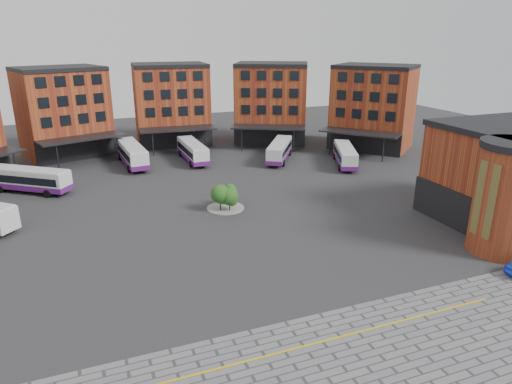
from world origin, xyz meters
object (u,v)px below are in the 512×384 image
object	(u,v)px
bus_c	(132,154)
bus_e	(280,150)
bus_d	(193,151)
tree_island	(226,196)
bus_f	(345,155)
bus_b	(29,179)

from	to	relation	value
bus_c	bus_e	bearing A→B (deg)	-18.43
bus_d	bus_c	bearing A→B (deg)	173.21
tree_island	bus_c	size ratio (longest dim) A/B	0.36
bus_c	bus_f	bearing A→B (deg)	-25.55
bus_d	bus_b	bearing A→B (deg)	-163.18
bus_e	bus_b	bearing A→B (deg)	-142.29
bus_f	tree_island	bearing A→B (deg)	-128.94
tree_island	bus_b	distance (m)	26.79
bus_b	bus_d	bearing A→B (deg)	-35.90
bus_f	bus_b	bearing A→B (deg)	-160.46
bus_e	bus_f	distance (m)	10.55
tree_island	bus_b	bearing A→B (deg)	144.79
bus_d	bus_f	world-z (taller)	bus_d
bus_e	tree_island	bearing A→B (deg)	-95.97
bus_c	bus_f	world-z (taller)	bus_c
bus_c	bus_d	distance (m)	9.47
bus_b	tree_island	bearing A→B (deg)	-88.91
tree_island	bus_e	size ratio (longest dim) A/B	0.42
bus_f	bus_e	bearing A→B (deg)	166.92
bus_d	bus_e	bearing A→B (deg)	-20.25
bus_d	bus_e	distance (m)	14.12
bus_b	bus_f	size ratio (longest dim) A/B	0.99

